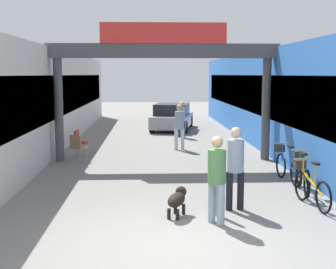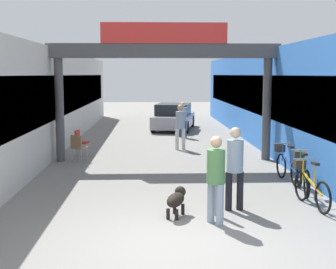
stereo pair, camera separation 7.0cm
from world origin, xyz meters
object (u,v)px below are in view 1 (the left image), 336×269
pedestrian_carrying_crate (179,124)px  bicycle_orange_nearest (310,185)px  cafe_chair_wood_nearer (77,146)px  parked_car_silver (172,117)px  pedestrian_companion (235,163)px  bollard_post_metal (217,188)px  pedestrian_with_dog (217,174)px  bicycle_green_second (302,174)px  bicycle_blue_third (287,165)px  pedestrian_elderly_walking (182,117)px  dog_on_leash (177,199)px  cafe_chair_red_farther (79,140)px

pedestrian_carrying_crate → bicycle_orange_nearest: size_ratio=1.00×
cafe_chair_wood_nearer → parked_car_silver: bearing=68.6°
pedestrian_companion → bollard_post_metal: pedestrian_companion is taller
bollard_post_metal → cafe_chair_wood_nearer: bollard_post_metal is taller
pedestrian_with_dog → cafe_chair_wood_nearer: pedestrian_with_dog is taller
cafe_chair_wood_nearer → parked_car_silver: parked_car_silver is taller
pedestrian_carrying_crate → bicycle_green_second: (2.51, -6.39, -0.52)m
bicycle_blue_third → pedestrian_elderly_walking: bearing=103.7°
pedestrian_elderly_walking → bicycle_green_second: pedestrian_elderly_walking is taller
bicycle_green_second → bicycle_blue_third: (-0.05, 1.10, 0.00)m
dog_on_leash → bicycle_blue_third: bearing=43.8°
bicycle_green_second → cafe_chair_red_farther: (-6.02, 5.18, 0.10)m
pedestrian_with_dog → pedestrian_carrying_crate: 8.70m
dog_on_leash → bicycle_blue_third: size_ratio=0.46×
dog_on_leash → cafe_chair_red_farther: cafe_chair_red_farther is taller
pedestrian_with_dog → pedestrian_companion: (0.51, 0.87, 0.04)m
pedestrian_carrying_crate → parked_car_silver: pedestrian_carrying_crate is taller
bicycle_green_second → bollard_post_metal: (-2.31, -1.80, 0.13)m
cafe_chair_wood_nearer → parked_car_silver: (3.46, 8.83, 0.10)m
bicycle_orange_nearest → parked_car_silver: (-2.22, 13.95, 0.21)m
bicycle_orange_nearest → bollard_post_metal: bearing=-163.1°
dog_on_leash → bicycle_green_second: (3.10, 1.81, 0.09)m
pedestrian_companion → cafe_chair_red_farther: pedestrian_companion is taller
bollard_post_metal → parked_car_silver: parked_car_silver is taller
cafe_chair_wood_nearer → bicycle_blue_third: bearing=-25.9°
pedestrian_with_dog → pedestrian_carrying_crate: bearing=90.7°
pedestrian_with_dog → dog_on_leash: size_ratio=2.13×
cafe_chair_red_farther → parked_car_silver: 8.40m
pedestrian_with_dog → bollard_post_metal: pedestrian_with_dog is taller
cafe_chair_wood_nearer → pedestrian_carrying_crate: bearing=35.7°
pedestrian_companion → bicycle_green_second: bearing=37.4°
bicycle_orange_nearest → parked_car_silver: bearing=99.0°
bicycle_orange_nearest → bicycle_green_second: same height
pedestrian_with_dog → pedestrian_companion: size_ratio=0.96×
pedestrian_elderly_walking → bollard_post_metal: 11.63m
cafe_chair_wood_nearer → parked_car_silver: size_ratio=0.21×
pedestrian_companion → parked_car_silver: (-0.56, 14.22, -0.35)m
pedestrian_elderly_walking → bicycle_green_second: size_ratio=0.94×
cafe_chair_red_farther → bicycle_orange_nearest: bearing=-47.6°
parked_car_silver → bicycle_green_second: bearing=-79.2°
dog_on_leash → cafe_chair_red_farther: bearing=112.7°
parked_car_silver → bicycle_orange_nearest: bearing=-81.0°
bicycle_green_second → bicycle_orange_nearest: bearing=-101.0°
pedestrian_elderly_walking → cafe_chair_red_farther: (-3.84, -4.64, -0.36)m
dog_on_leash → bollard_post_metal: bearing=0.8°
pedestrian_companion → bollard_post_metal: size_ratio=1.55×
pedestrian_with_dog → pedestrian_carrying_crate: (-0.11, 8.70, 0.01)m
bicycle_green_second → bicycle_blue_third: same height
bicycle_blue_third → cafe_chair_wood_nearer: bicycle_blue_third is taller
dog_on_leash → cafe_chair_red_farther: size_ratio=0.88×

